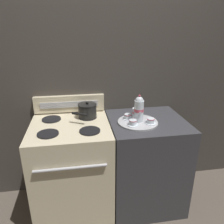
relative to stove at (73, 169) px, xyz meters
The scene contains 12 objects.
ground_plane 0.57m from the stove, ahead, with size 6.00×6.00×0.00m, color brown.
wall_back 0.82m from the stove, 45.40° to the left, with size 6.00×0.05×2.20m.
stove is the anchor object (origin of this frame).
control_panel 0.63m from the stove, 90.00° to the left, with size 0.68×0.05×0.16m.
side_counter 0.70m from the stove, ahead, with size 0.70×0.67×0.90m.
saucepan 0.57m from the stove, 41.77° to the left, with size 0.23×0.27×0.15m.
serving_tray 0.76m from the stove, ahead, with size 0.36×0.36×0.01m.
teapot 0.84m from the stove, ahead, with size 0.09×0.14×0.25m.
teacup_left 0.86m from the stove, ahead, with size 0.10×0.10×0.05m.
teacup_right 0.73m from the stove, 12.07° to the right, with size 0.10×0.10×0.05m.
teacup_front 0.72m from the stove, ahead, with size 0.10×0.10×0.05m.
creamer_jug 0.80m from the stove, ahead, with size 0.07×0.07×0.08m.
Camera 1 is at (-0.27, -1.76, 1.70)m, focal length 35.00 mm.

